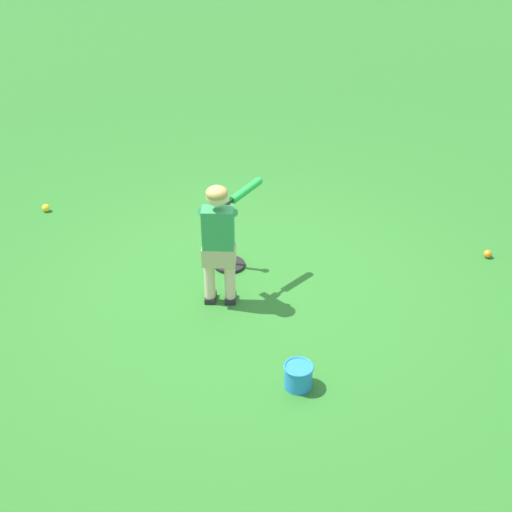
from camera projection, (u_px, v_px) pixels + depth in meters
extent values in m
plane|color=#2D7528|center=(244.00, 282.00, 6.06)|extent=(40.00, 40.00, 0.00)
cube|color=#232328|center=(211.00, 297.00, 5.82)|extent=(0.15, 0.10, 0.05)
cylinder|color=beige|center=(210.00, 281.00, 5.71)|extent=(0.09, 0.09, 0.34)
cube|color=#232328|center=(231.00, 298.00, 5.82)|extent=(0.15, 0.10, 0.05)
cylinder|color=beige|center=(230.00, 281.00, 5.70)|extent=(0.09, 0.09, 0.34)
cube|color=#C6B284|center=(219.00, 255.00, 5.57)|extent=(0.16, 0.28, 0.16)
cube|color=#339351|center=(218.00, 228.00, 5.44)|extent=(0.16, 0.26, 0.34)
sphere|color=beige|center=(217.00, 196.00, 5.29)|extent=(0.17, 0.17, 0.17)
ellipsoid|color=tan|center=(217.00, 193.00, 5.27)|extent=(0.18, 0.18, 0.11)
sphere|color=green|center=(219.00, 210.00, 5.51)|extent=(0.04, 0.04, 0.04)
cylinder|color=black|center=(227.00, 204.00, 5.57)|extent=(0.13, 0.11, 0.05)
cylinder|color=green|center=(246.00, 191.00, 5.70)|extent=(0.31, 0.27, 0.11)
sphere|color=green|center=(259.00, 181.00, 5.80)|extent=(0.07, 0.07, 0.07)
cylinder|color=#339351|center=(215.00, 210.00, 5.48)|extent=(0.26, 0.27, 0.14)
cylinder|color=#339351|center=(223.00, 211.00, 5.48)|extent=(0.27, 0.25, 0.14)
sphere|color=orange|center=(488.00, 254.00, 6.39)|extent=(0.07, 0.07, 0.07)
sphere|color=yellow|center=(46.00, 208.00, 7.16)|extent=(0.08, 0.08, 0.08)
cylinder|color=black|center=(230.00, 265.00, 6.28)|extent=(0.28, 0.28, 0.03)
cylinder|color=black|center=(229.00, 237.00, 6.12)|extent=(0.03, 0.03, 0.55)
cone|color=black|center=(228.00, 208.00, 5.97)|extent=(0.07, 0.07, 0.04)
cylinder|color=#2884DB|center=(298.00, 376.00, 4.89)|extent=(0.20, 0.20, 0.18)
torus|color=#2884DB|center=(299.00, 367.00, 4.84)|extent=(0.22, 0.22, 0.02)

